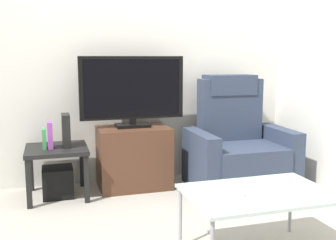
% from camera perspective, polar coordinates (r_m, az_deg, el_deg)
% --- Properties ---
extents(ground_plane, '(6.40, 6.40, 0.00)m').
position_cam_1_polar(ground_plane, '(3.23, -4.24, -14.04)').
color(ground_plane, '#9E998E').
extents(wall_back, '(6.40, 0.06, 2.60)m').
position_cam_1_polar(wall_back, '(4.08, -7.92, 9.43)').
color(wall_back, silver).
rests_on(wall_back, ground).
extents(tv_stand, '(0.68, 0.47, 0.59)m').
position_cam_1_polar(tv_stand, '(3.93, -4.90, -5.25)').
color(tv_stand, '#4C2D1E').
rests_on(tv_stand, ground).
extents(television, '(1.00, 0.20, 0.68)m').
position_cam_1_polar(television, '(3.85, -5.08, 4.27)').
color(television, black).
rests_on(television, tv_stand).
extents(recliner_armchair, '(0.98, 0.78, 1.08)m').
position_cam_1_polar(recliner_armchair, '(4.04, 9.84, -3.87)').
color(recliner_armchair, '#2D384C').
rests_on(recliner_armchair, ground).
extents(side_table, '(0.54, 0.54, 0.46)m').
position_cam_1_polar(side_table, '(3.76, -15.50, -4.82)').
color(side_table, black).
rests_on(side_table, ground).
extents(subwoofer_box, '(0.27, 0.27, 0.27)m').
position_cam_1_polar(subwoofer_box, '(3.83, -15.34, -8.46)').
color(subwoofer_box, black).
rests_on(subwoofer_box, ground).
extents(book_leftmost, '(0.03, 0.12, 0.18)m').
position_cam_1_polar(book_leftmost, '(3.71, -17.14, -2.54)').
color(book_leftmost, '#388C4C').
rests_on(book_leftmost, side_table).
extents(book_middle, '(0.04, 0.14, 0.24)m').
position_cam_1_polar(book_middle, '(3.70, -16.37, -2.06)').
color(book_middle, purple).
rests_on(book_middle, side_table).
extents(game_console, '(0.07, 0.20, 0.30)m').
position_cam_1_polar(game_console, '(3.73, -14.26, -1.43)').
color(game_console, black).
rests_on(game_console, side_table).
extents(coffee_table, '(0.90, 0.60, 0.43)m').
position_cam_1_polar(coffee_table, '(2.60, 12.67, -10.46)').
color(coffee_table, '#B2C6C1').
rests_on(coffee_table, ground).
extents(cell_phone, '(0.12, 0.16, 0.01)m').
position_cam_1_polar(cell_phone, '(2.56, 9.88, -9.95)').
color(cell_phone, '#B7B7BC').
rests_on(cell_phone, coffee_table).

